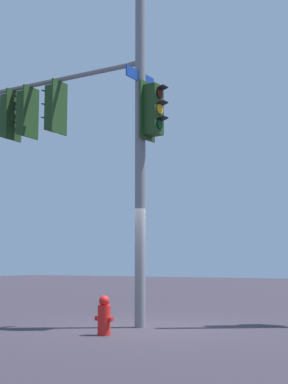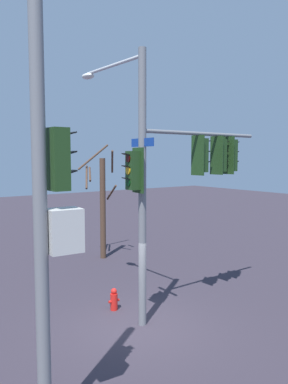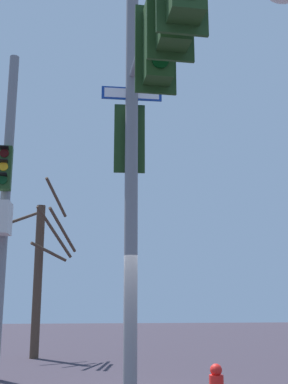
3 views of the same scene
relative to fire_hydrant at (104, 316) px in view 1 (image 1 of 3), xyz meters
name	(u,v)px [view 1 (image 1 of 3)]	position (x,y,z in m)	size (l,w,h in m)	color
ground_plane	(152,327)	(-0.11, -1.56, -0.34)	(80.00, 80.00, 0.00)	#342D38
main_signal_pole_assembly	(87,109)	(1.45, -1.26, 4.52)	(5.63, 3.95, 8.10)	slate
fire_hydrant	(104,316)	(0.00, 0.00, 0.00)	(0.38, 0.24, 0.73)	red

